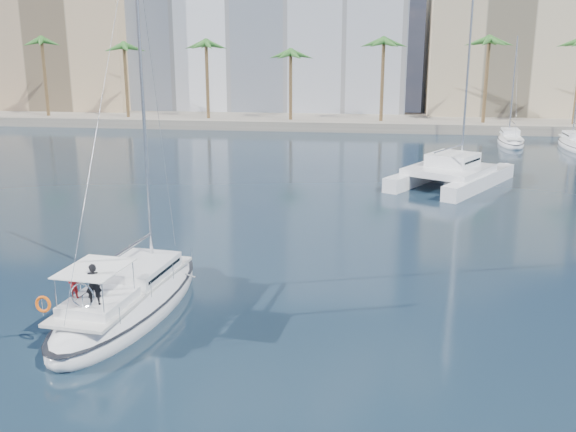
# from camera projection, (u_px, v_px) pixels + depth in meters

# --- Properties ---
(ground) EXTENTS (160.00, 160.00, 0.00)m
(ground) POSITION_uv_depth(u_px,v_px,m) (255.00, 292.00, 29.01)
(ground) COLOR black
(ground) RESTS_ON ground
(quay) EXTENTS (120.00, 14.00, 1.20)m
(quay) POSITION_uv_depth(u_px,v_px,m) (338.00, 121.00, 87.19)
(quay) COLOR gray
(quay) RESTS_ON ground
(building_modern) EXTENTS (42.00, 16.00, 28.00)m
(building_modern) POSITION_uv_depth(u_px,v_px,m) (266.00, 22.00, 96.76)
(building_modern) COLOR white
(building_modern) RESTS_ON ground
(building_tan_left) EXTENTS (22.00, 14.00, 22.00)m
(building_tan_left) POSITION_uv_depth(u_px,v_px,m) (68.00, 42.00, 97.67)
(building_tan_left) COLOR tan
(building_tan_left) RESTS_ON ground
(building_beige) EXTENTS (20.00, 14.00, 20.00)m
(building_beige) POSITION_uv_depth(u_px,v_px,m) (499.00, 50.00, 90.44)
(building_beige) COLOR #C1AE8A
(building_beige) RESTS_ON ground
(palm_left) EXTENTS (3.60, 3.60, 12.30)m
(palm_left) POSITION_uv_depth(u_px,v_px,m) (83.00, 48.00, 85.33)
(palm_left) COLOR brown
(palm_left) RESTS_ON ground
(palm_centre) EXTENTS (3.60, 3.60, 12.30)m
(palm_centre) POSITION_uv_depth(u_px,v_px,m) (338.00, 48.00, 80.84)
(palm_centre) COLOR brown
(palm_centre) RESTS_ON ground
(main_sloop) EXTENTS (4.65, 11.41, 16.49)m
(main_sloop) POSITION_uv_depth(u_px,v_px,m) (129.00, 301.00, 26.63)
(main_sloop) COLOR white
(main_sloop) RESTS_ON ground
(catamaran) EXTENTS (10.95, 13.16, 17.22)m
(catamaran) POSITION_uv_depth(u_px,v_px,m) (451.00, 171.00, 50.61)
(catamaran) COLOR white
(catamaran) RESTS_ON ground
(seagull) EXTENTS (1.18, 0.51, 0.22)m
(seagull) POSITION_uv_depth(u_px,v_px,m) (183.00, 275.00, 28.99)
(seagull) COLOR silver
(seagull) RESTS_ON ground
(moored_yacht_a) EXTENTS (3.37, 9.52, 11.90)m
(moored_yacht_a) POSITION_uv_depth(u_px,v_px,m) (510.00, 144.00, 71.32)
(moored_yacht_a) COLOR white
(moored_yacht_a) RESTS_ON ground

